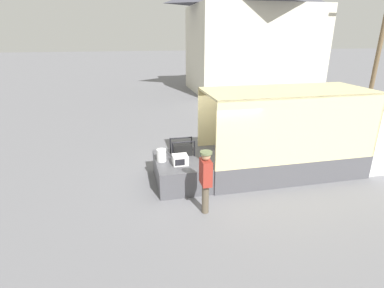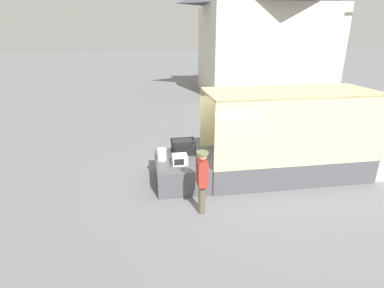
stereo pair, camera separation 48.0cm
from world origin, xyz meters
TOP-DOWN VIEW (x-y plane):
  - ground_plane at (0.00, 0.00)m, footprint 160.00×160.00m
  - box_truck at (4.40, 0.00)m, footprint 7.35×2.12m
  - tailgate_deck at (-0.78, 0.00)m, footprint 1.55×2.01m
  - microwave at (-0.86, -0.33)m, footprint 0.44×0.41m
  - portable_generator at (-0.64, 0.39)m, footprint 0.73×0.45m
  - orange_bucket at (-1.37, 0.02)m, footprint 0.29×0.29m
  - worker_person at (-0.48, -1.81)m, footprint 0.31×0.44m
  - house_backdrop at (7.85, 15.16)m, footprint 10.06×6.78m
  - utility_pole at (13.75, 8.70)m, footprint 1.80×0.28m

SIDE VIEW (x-z plane):
  - ground_plane at x=0.00m, z-range 0.00..0.00m
  - tailgate_deck at x=-0.78m, z-range 0.00..0.77m
  - microwave at x=-0.86m, z-range 0.77..1.04m
  - box_truck at x=4.40m, z-range -0.44..2.34m
  - orange_bucket at x=-1.37m, z-range 0.77..1.14m
  - portable_generator at x=-0.64m, z-range 0.71..1.21m
  - worker_person at x=-0.48m, z-range 0.19..1.89m
  - house_backdrop at x=7.85m, z-range 0.08..8.79m
  - utility_pole at x=13.75m, z-range 0.16..9.34m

